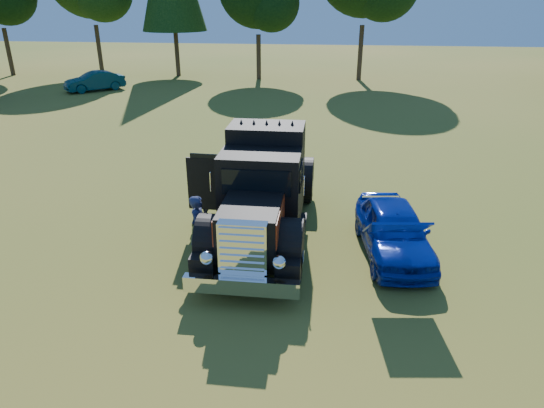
{
  "coord_description": "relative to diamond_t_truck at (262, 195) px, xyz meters",
  "views": [
    {
      "loc": [
        1.88,
        -10.12,
        6.23
      ],
      "look_at": [
        0.53,
        1.04,
        1.38
      ],
      "focal_mm": 32.0,
      "sensor_mm": 36.0,
      "label": 1
    }
  ],
  "objects": [
    {
      "name": "ground",
      "position": [
        -0.17,
        -1.82,
        -1.28
      ],
      "size": [
        120.0,
        120.0,
        0.0
      ],
      "primitive_type": "plane",
      "color": "#415C1B",
      "rests_on": "ground"
    },
    {
      "name": "hotrod_coupe",
      "position": [
        3.47,
        -0.47,
        -0.6
      ],
      "size": [
        2.03,
        4.27,
        1.89
      ],
      "color": "#0716AC",
      "rests_on": "ground"
    },
    {
      "name": "spectator_near",
      "position": [
        -1.39,
        -1.41,
        -0.4
      ],
      "size": [
        0.45,
        0.66,
        1.76
      ],
      "primitive_type": "imported",
      "rotation": [
        0.0,
        0.0,
        1.53
      ],
      "color": "#1A2B3E",
      "rests_on": "ground"
    },
    {
      "name": "distant_teal_car",
      "position": [
        -14.91,
        21.09,
        -0.62
      ],
      "size": [
        3.91,
        3.76,
        1.33
      ],
      "primitive_type": "imported",
      "rotation": [
        0.0,
        0.0,
        -0.83
      ],
      "color": "#093537",
      "rests_on": "ground"
    },
    {
      "name": "spectator_far",
      "position": [
        -1.84,
        0.76,
        -0.43
      ],
      "size": [
        1.04,
        0.99,
        1.69
      ],
      "primitive_type": "imported",
      "rotation": [
        0.0,
        0.0,
        0.58
      ],
      "color": "navy",
      "rests_on": "ground"
    },
    {
      "name": "diamond_t_truck",
      "position": [
        0.0,
        0.0,
        0.0
      ],
      "size": [
        3.38,
        7.16,
        3.0
      ],
      "color": "black",
      "rests_on": "ground"
    }
  ]
}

